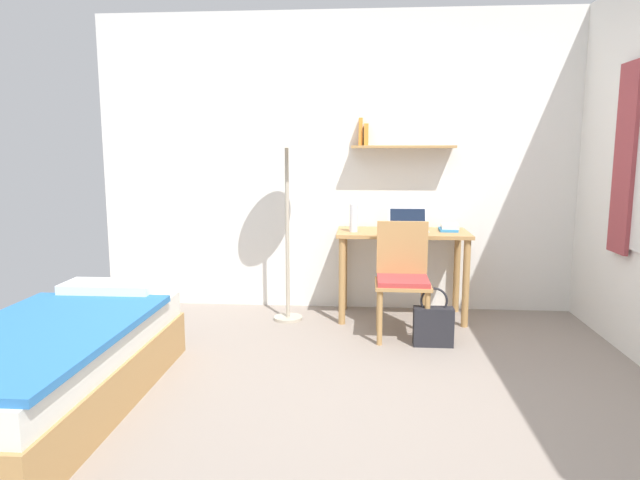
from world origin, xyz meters
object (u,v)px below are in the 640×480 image
object	(u,v)px
water_bottle	(354,218)
laptop	(408,225)
bed	(53,366)
book_stack	(449,228)
desk_chair	(402,275)
standing_lamp	(286,144)
handbag	(433,325)
desk	(402,248)

from	to	relation	value
water_bottle	laptop	bearing A→B (deg)	14.26
bed	laptop	bearing A→B (deg)	42.89
bed	book_stack	size ratio (longest dim) A/B	7.98
desk_chair	laptop	distance (m)	0.62
desk_chair	book_stack	xyz separation A→B (m)	(0.42, 0.55, 0.29)
bed	standing_lamp	xyz separation A→B (m)	(1.06, 1.74, 1.23)
bed	handbag	size ratio (longest dim) A/B	4.37
standing_lamp	water_bottle	bearing A→B (deg)	6.40
desk_chair	handbag	bearing A→B (deg)	-43.26
bed	water_bottle	bearing A→B (deg)	48.22
book_stack	handbag	world-z (taller)	book_stack
bed	desk_chair	distance (m)	2.44
water_bottle	handbag	xyz separation A→B (m)	(0.60, -0.62, -0.71)
book_stack	handbag	size ratio (longest dim) A/B	0.55
bed	laptop	xyz separation A→B (m)	(2.06, 1.92, 0.56)
desk	handbag	distance (m)	0.85
bed	desk	world-z (taller)	desk
standing_lamp	handbag	bearing A→B (deg)	-26.07
book_stack	handbag	distance (m)	0.99
desk	standing_lamp	distance (m)	1.29
desk	water_bottle	size ratio (longest dim) A/B	4.74
desk_chair	laptop	bearing A→B (deg)	82.15
desk	desk_chair	xyz separation A→B (m)	(-0.03, -0.49, -0.13)
water_bottle	book_stack	bearing A→B (deg)	9.36
desk_chair	book_stack	distance (m)	0.75
laptop	water_bottle	bearing A→B (deg)	-165.74
desk	standing_lamp	size ratio (longest dim) A/B	0.66
desk	desk_chair	size ratio (longest dim) A/B	1.25
bed	desk_chair	bearing A→B (deg)	34.84
standing_lamp	laptop	bearing A→B (deg)	10.02
handbag	bed	bearing A→B (deg)	-151.83
water_bottle	book_stack	world-z (taller)	water_bottle
desk_chair	water_bottle	size ratio (longest dim) A/B	3.80
desk_chair	handbag	xyz separation A→B (m)	(0.22, -0.20, -0.32)
bed	desk	bearing A→B (deg)	42.92
desk_chair	standing_lamp	xyz separation A→B (m)	(-0.93, 0.36, 0.99)
desk	handbag	bearing A→B (deg)	-74.87
desk_chair	bed	bearing A→B (deg)	-145.16
laptop	water_bottle	size ratio (longest dim) A/B	1.44
desk_chair	book_stack	bearing A→B (deg)	52.44
handbag	laptop	bearing A→B (deg)	101.01
laptop	book_stack	bearing A→B (deg)	2.78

